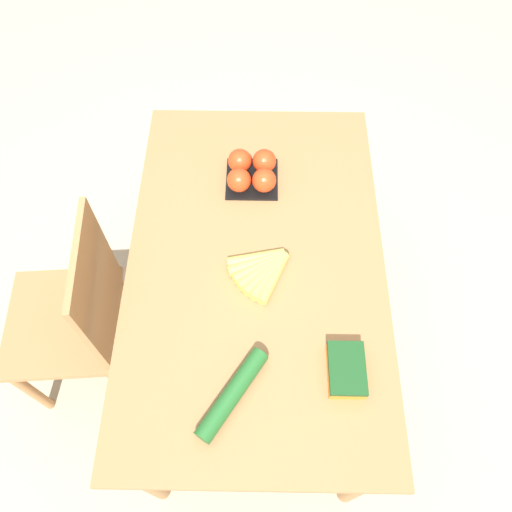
{
  "coord_description": "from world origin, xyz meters",
  "views": [
    {
      "loc": [
        -0.79,
        -0.01,
        2.11
      ],
      "look_at": [
        0.0,
        0.0,
        0.76
      ],
      "focal_mm": 35.0,
      "sensor_mm": 36.0,
      "label": 1
    }
  ],
  "objects_px": {
    "tomato_pack": "(252,172)",
    "cucumber_near": "(232,394)",
    "chair": "(78,316)",
    "carrot_bag": "(347,369)",
    "banana_bunch": "(264,269)"
  },
  "relations": [
    {
      "from": "chair",
      "to": "tomato_pack",
      "type": "xyz_separation_m",
      "value": [
        0.42,
        -0.61,
        0.3
      ]
    },
    {
      "from": "chair",
      "to": "carrot_bag",
      "type": "xyz_separation_m",
      "value": [
        -0.27,
        -0.89,
        0.29
      ]
    },
    {
      "from": "banana_bunch",
      "to": "tomato_pack",
      "type": "relative_size",
      "value": 1.09
    },
    {
      "from": "tomato_pack",
      "to": "cucumber_near",
      "type": "xyz_separation_m",
      "value": [
        -0.76,
        0.04,
        -0.02
      ]
    },
    {
      "from": "tomato_pack",
      "to": "cucumber_near",
      "type": "height_order",
      "value": "tomato_pack"
    },
    {
      "from": "banana_bunch",
      "to": "chair",
      "type": "bearing_deg",
      "value": 94.45
    },
    {
      "from": "carrot_bag",
      "to": "tomato_pack",
      "type": "bearing_deg",
      "value": 21.87
    },
    {
      "from": "banana_bunch",
      "to": "carrot_bag",
      "type": "distance_m",
      "value": 0.4
    },
    {
      "from": "banana_bunch",
      "to": "tomato_pack",
      "type": "bearing_deg",
      "value": 6.74
    },
    {
      "from": "tomato_pack",
      "to": "cucumber_near",
      "type": "relative_size",
      "value": 0.69
    },
    {
      "from": "banana_bunch",
      "to": "tomato_pack",
      "type": "xyz_separation_m",
      "value": [
        0.37,
        0.04,
        0.03
      ]
    },
    {
      "from": "tomato_pack",
      "to": "banana_bunch",
      "type": "bearing_deg",
      "value": -173.26
    },
    {
      "from": "banana_bunch",
      "to": "cucumber_near",
      "type": "height_order",
      "value": "cucumber_near"
    },
    {
      "from": "chair",
      "to": "carrot_bag",
      "type": "distance_m",
      "value": 0.97
    },
    {
      "from": "banana_bunch",
      "to": "tomato_pack",
      "type": "height_order",
      "value": "tomato_pack"
    }
  ]
}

